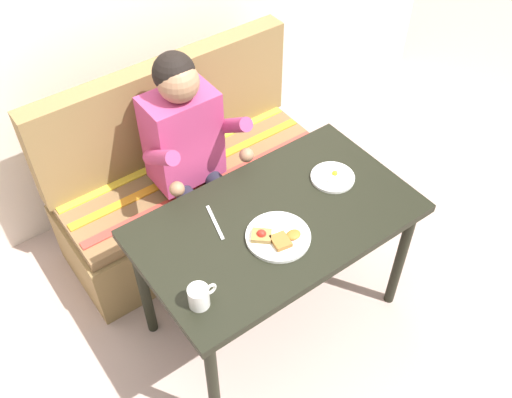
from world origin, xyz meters
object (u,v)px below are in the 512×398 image
object	(u,v)px
couch	(190,183)
table	(276,231)
plate_eggs	(333,177)
person	(191,148)
knife	(215,222)
plate_breakfast	(277,237)
coffee_mug	(199,296)

from	to	relation	value
couch	table	bearing A→B (deg)	-90.00
plate_eggs	couch	bearing A→B (deg)	115.82
person	knife	distance (m)	0.49
plate_breakfast	table	bearing A→B (deg)	52.39
table	knife	world-z (taller)	knife
table	coffee_mug	xyz separation A→B (m)	(-0.49, -0.17, 0.13)
table	person	distance (m)	0.60
plate_breakfast	couch	bearing A→B (deg)	85.33
plate_breakfast	plate_eggs	xyz separation A→B (m)	(0.42, 0.13, -0.00)
plate_eggs	knife	distance (m)	0.58
plate_eggs	table	bearing A→B (deg)	-173.25
table	person	world-z (taller)	person
knife	plate_breakfast	bearing A→B (deg)	-40.50
plate_eggs	plate_breakfast	bearing A→B (deg)	-162.54
plate_eggs	person	bearing A→B (deg)	126.93
plate_breakfast	person	bearing A→B (deg)	89.36
couch	coffee_mug	distance (m)	1.15
couch	plate_breakfast	xyz separation A→B (m)	(-0.07, -0.86, 0.41)
person	plate_eggs	xyz separation A→B (m)	(0.41, -0.55, -0.00)
table	coffee_mug	size ratio (longest dim) A/B	10.17
knife	coffee_mug	bearing A→B (deg)	-116.86
table	plate_eggs	xyz separation A→B (m)	(0.35, 0.04, 0.09)
table	person	xyz separation A→B (m)	(-0.06, 0.59, 0.09)
couch	plate_eggs	bearing A→B (deg)	-64.18
plate_breakfast	coffee_mug	bearing A→B (deg)	-169.35
person	couch	bearing A→B (deg)	70.42
couch	plate_eggs	world-z (taller)	couch
coffee_mug	knife	xyz separation A→B (m)	(0.27, 0.30, -0.05)
couch	person	size ratio (longest dim) A/B	1.19
person	plate_eggs	distance (m)	0.69
couch	person	distance (m)	0.45
coffee_mug	table	bearing A→B (deg)	19.05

